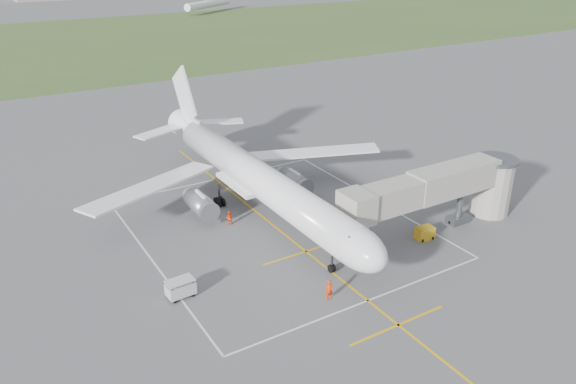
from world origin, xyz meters
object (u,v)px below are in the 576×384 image
airliner (255,177)px  ramp_worker_wing (229,218)px  gpu_unit (425,233)px  ramp_worker_nose (329,290)px  jet_bridge (448,188)px  baggage_cart (181,288)px

airliner → ramp_worker_wing: bearing=-163.0°
gpu_unit → ramp_worker_nose: ramp_worker_nose is taller
airliner → ramp_worker_wing: 5.54m
jet_bridge → ramp_worker_wing: (-19.77, 13.02, -3.94)m
baggage_cart → ramp_worker_wing: baggage_cart is taller
airliner → ramp_worker_wing: size_ratio=28.97×
jet_bridge → baggage_cart: bearing=174.9°
ramp_worker_wing → jet_bridge: bearing=163.8°
gpu_unit → ramp_worker_nose: size_ratio=1.05×
gpu_unit → ramp_worker_wing: ramp_worker_wing is taller
airliner → baggage_cart: bearing=-140.0°
airliner → ramp_worker_nose: 19.30m
gpu_unit → ramp_worker_wing: (-16.22, 13.81, 0.11)m
baggage_cart → gpu_unit: bearing=-10.7°
baggage_cart → jet_bridge: bearing=-8.2°
airliner → gpu_unit: airliner is taller
ramp_worker_nose → ramp_worker_wing: bearing=106.9°
jet_bridge → ramp_worker_nose: 19.45m
gpu_unit → jet_bridge: bearing=19.4°
jet_bridge → ramp_worker_nose: jet_bridge is taller
baggage_cart → ramp_worker_nose: 13.15m
airliner → baggage_cart: 18.40m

